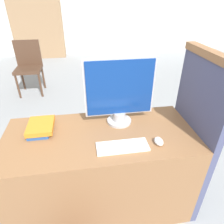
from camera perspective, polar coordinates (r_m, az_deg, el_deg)
name	(u,v)px	position (r m, az deg, el deg)	size (l,w,h in m)	color
wall_back	(79,2)	(6.31, -9.28, 28.65)	(12.00, 0.06, 2.80)	white
desk	(101,171)	(1.70, -3.07, -16.43)	(1.38, 0.63, 0.75)	#8C603D
carrel_divider	(192,136)	(1.69, 21.89, -6.28)	(0.07, 0.58, 1.32)	#474C70
monitor	(120,93)	(1.45, 2.21, 5.57)	(0.51, 0.19, 0.51)	#B7B7BC
keyboard	(122,147)	(1.33, 3.00, -9.84)	(0.34, 0.12, 0.02)	white
mouse	(159,141)	(1.39, 13.22, -8.15)	(0.06, 0.09, 0.04)	white
book_stack	(40,127)	(1.55, -19.80, -4.15)	(0.18, 0.23, 0.06)	#285199
far_chair	(29,64)	(3.96, -22.73, 12.47)	(0.44, 0.44, 0.92)	#4C3323
bookshelf_far	(37,19)	(6.19, -20.73, 23.49)	(1.31, 0.32, 2.00)	#9E7A56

